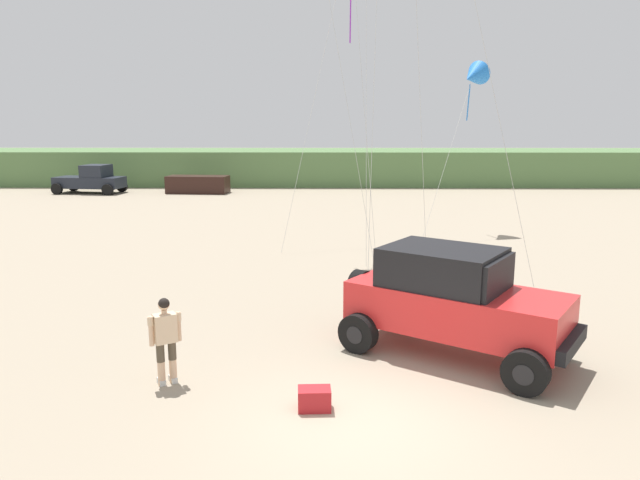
{
  "coord_description": "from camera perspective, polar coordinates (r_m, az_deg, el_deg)",
  "views": [
    {
      "loc": [
        -0.54,
        -8.89,
        4.79
      ],
      "look_at": [
        -0.68,
        3.1,
        2.41
      ],
      "focal_mm": 33.01,
      "sensor_mm": 36.0,
      "label": 1
    }
  ],
  "objects": [
    {
      "name": "ground_plane",
      "position": [
        10.11,
        3.8,
        -17.06
      ],
      "size": [
        220.0,
        220.0,
        0.0
      ],
      "primitive_type": "plane",
      "color": "gray"
    },
    {
      "name": "dune_ridge",
      "position": [
        48.52,
        0.24,
        7.15
      ],
      "size": [
        90.0,
        8.29,
        2.66
      ],
      "primitive_type": "cube",
      "color": "#567A47",
      "rests_on": "ground_plane"
    },
    {
      "name": "jeep",
      "position": [
        12.58,
        12.82,
        -5.64
      ],
      "size": [
        4.93,
        4.39,
        2.26
      ],
      "color": "red",
      "rests_on": "ground_plane"
    },
    {
      "name": "person_watching",
      "position": [
        11.35,
        -14.76,
        -8.99
      ],
      "size": [
        0.55,
        0.45,
        1.67
      ],
      "color": "#DBB28E",
      "rests_on": "ground_plane"
    },
    {
      "name": "cooler_box",
      "position": [
        10.35,
        -0.54,
        -15.15
      ],
      "size": [
        0.58,
        0.39,
        0.38
      ],
      "primitive_type": "cube",
      "rotation": [
        0.0,
        0.0,
        0.05
      ],
      "color": "#B21E23",
      "rests_on": "ground_plane"
    },
    {
      "name": "distant_pickup",
      "position": [
        44.09,
        -21.29,
        5.46
      ],
      "size": [
        4.81,
        2.91,
        1.98
      ],
      "color": "#1E232D",
      "rests_on": "ground_plane"
    },
    {
      "name": "distant_sedan",
      "position": [
        42.16,
        -11.75,
        5.3
      ],
      "size": [
        4.33,
        2.07,
        1.2
      ],
      "primitive_type": "cube",
      "rotation": [
        0.0,
        0.0,
        -0.09
      ],
      "color": "black",
      "rests_on": "ground_plane"
    },
    {
      "name": "kite_purple_stunt",
      "position": [
        27.46,
        14.62,
        15.12
      ],
      "size": [
        3.55,
        4.99,
        7.54
      ],
      "color": "blue",
      "rests_on": "ground_plane"
    }
  ]
}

